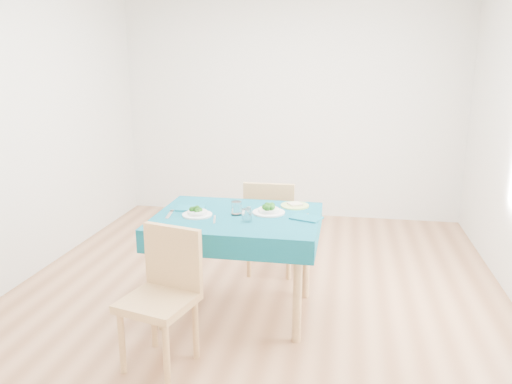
% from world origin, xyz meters
% --- Properties ---
extents(room_shell, '(4.02, 4.52, 2.73)m').
position_xyz_m(room_shell, '(0.00, 0.00, 1.35)').
color(room_shell, '#8E5C3B').
rests_on(room_shell, ground).
extents(table, '(1.15, 0.88, 0.76)m').
position_xyz_m(table, '(-0.08, -0.33, 0.38)').
color(table, '#084A5D').
rests_on(table, ground).
extents(chair_near, '(0.49, 0.52, 0.99)m').
position_xyz_m(chair_near, '(-0.40, -1.08, 0.50)').
color(chair_near, tan).
rests_on(chair_near, ground).
extents(chair_far, '(0.44, 0.48, 1.06)m').
position_xyz_m(chair_far, '(0.05, 0.49, 0.53)').
color(chair_far, tan).
rests_on(chair_far, ground).
extents(bowl_near, '(0.21, 0.21, 0.07)m').
position_xyz_m(bowl_near, '(-0.36, -0.39, 0.79)').
color(bowl_near, white).
rests_on(bowl_near, table).
extents(bowl_far, '(0.24, 0.24, 0.07)m').
position_xyz_m(bowl_far, '(0.14, -0.24, 0.79)').
color(bowl_far, white).
rests_on(bowl_far, table).
extents(fork_near, '(0.05, 0.20, 0.00)m').
position_xyz_m(fork_near, '(-0.56, -0.41, 0.76)').
color(fork_near, silver).
rests_on(fork_near, table).
extents(knife_near, '(0.06, 0.18, 0.00)m').
position_xyz_m(knife_near, '(-0.21, -0.46, 0.76)').
color(knife_near, silver).
rests_on(knife_near, table).
extents(fork_far, '(0.09, 0.19, 0.00)m').
position_xyz_m(fork_far, '(-0.07, -0.22, 0.76)').
color(fork_far, silver).
rests_on(fork_far, table).
extents(knife_far, '(0.03, 0.19, 0.00)m').
position_xyz_m(knife_far, '(0.41, -0.29, 0.76)').
color(knife_far, silver).
rests_on(knife_far, table).
extents(napkin_near, '(0.23, 0.17, 0.01)m').
position_xyz_m(napkin_near, '(-0.45, -0.24, 0.76)').
color(napkin_near, '#0C5466').
rests_on(napkin_near, table).
extents(napkin_far, '(0.24, 0.20, 0.01)m').
position_xyz_m(napkin_far, '(0.42, -0.32, 0.76)').
color(napkin_far, '#0C5466').
rests_on(napkin_far, table).
extents(tumbler_center, '(0.08, 0.08, 0.10)m').
position_xyz_m(tumbler_center, '(-0.08, -0.31, 0.81)').
color(tumbler_center, white).
rests_on(tumbler_center, table).
extents(tumbler_side, '(0.07, 0.07, 0.09)m').
position_xyz_m(tumbler_side, '(0.02, -0.45, 0.80)').
color(tumbler_side, white).
rests_on(tumbler_side, table).
extents(side_plate, '(0.21, 0.21, 0.01)m').
position_xyz_m(side_plate, '(0.31, -0.02, 0.76)').
color(side_plate, '#C4E46F').
rests_on(side_plate, table).
extents(bread_slice, '(0.13, 0.13, 0.01)m').
position_xyz_m(bread_slice, '(0.31, -0.02, 0.78)').
color(bread_slice, beige).
rests_on(bread_slice, side_plate).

